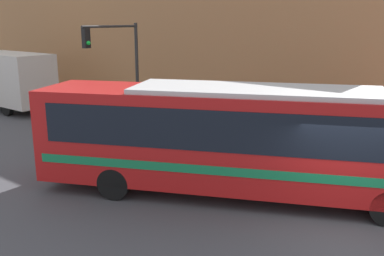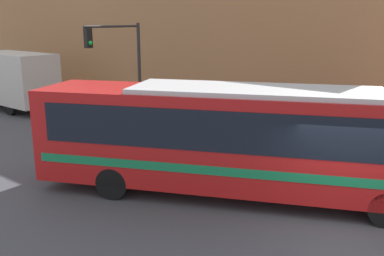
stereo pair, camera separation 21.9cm
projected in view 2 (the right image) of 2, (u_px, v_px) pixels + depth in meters
ground_plane at (345, 231)px, 10.26m from camera, size 120.00×120.00×0.00m
sidewalk at (61, 100)px, 26.81m from camera, size 2.72×70.00×0.18m
building_facade at (137, 36)px, 27.63m from camera, size 6.00×32.96×7.91m
city_bus at (254, 136)px, 11.86m from camera, size 7.40×12.18×3.15m
delivery_truck at (8, 78)px, 24.26m from camera, size 2.27×7.54×3.19m
fire_hydrant at (268, 133)px, 16.98m from camera, size 0.21×0.28×0.77m
traffic_light_pole at (120, 54)px, 19.93m from camera, size 3.28×0.35×4.62m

